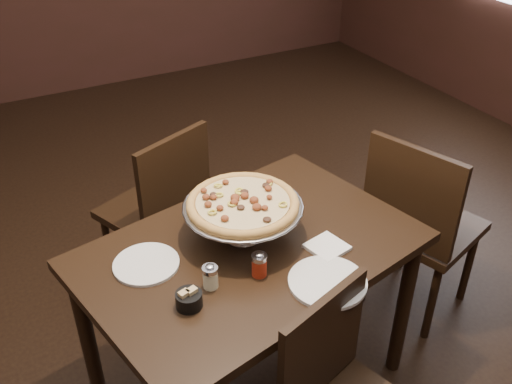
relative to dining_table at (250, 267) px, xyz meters
name	(u,v)px	position (x,y,z in m)	size (l,w,h in m)	color
room	(244,59)	(0.04, 0.10, 0.76)	(6.04, 7.04, 2.84)	black
dining_table	(250,267)	(0.00, 0.00, 0.00)	(1.33, 1.02, 0.74)	black
pizza_stand	(243,204)	(0.00, 0.06, 0.24)	(0.43, 0.43, 0.18)	silver
parmesan_shaker	(210,276)	(-0.21, -0.13, 0.14)	(0.05, 0.05, 0.09)	#F5F1BF
pepper_flake_shaker	(259,265)	(-0.04, -0.15, 0.14)	(0.05, 0.05, 0.09)	maroon
packet_caddy	(189,299)	(-0.31, -0.18, 0.13)	(0.09, 0.09, 0.07)	black
napkin_stack	(327,247)	(0.24, -0.14, 0.10)	(0.13, 0.13, 0.01)	white
plate_left	(146,264)	(-0.36, 0.08, 0.10)	(0.23, 0.23, 0.01)	white
plate_near	(327,282)	(0.13, -0.29, 0.10)	(0.26, 0.26, 0.01)	white
serving_spatula	(287,203)	(0.15, 0.00, 0.24)	(0.14, 0.14, 0.02)	silver
chair_far	(161,206)	(-0.09, 0.76, -0.16)	(0.55, 0.55, 0.89)	black
chair_side	(419,222)	(0.88, 0.05, -0.13)	(0.55, 0.55, 0.94)	black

